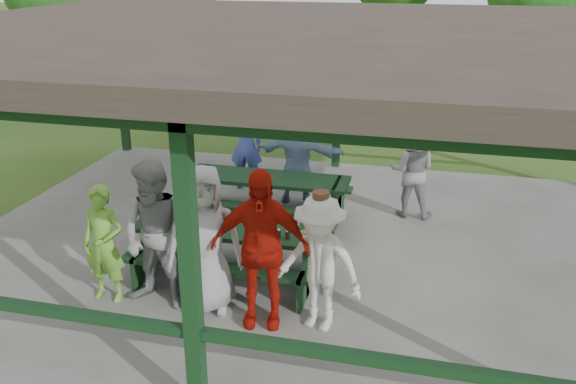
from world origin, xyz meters
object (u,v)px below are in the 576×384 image
(picnic_table_far, at_px, (267,192))
(contestant_green, at_px, (104,244))
(farm_trailer, at_px, (316,94))
(pickup_truck, at_px, (491,98))
(spectator_blue, at_px, (246,145))
(spectator_grey, at_px, (412,171))
(contestant_grey_left, at_px, (157,236))
(spectator_lblue, at_px, (298,155))
(contestant_red, at_px, (260,248))
(picnic_table_near, at_px, (230,245))
(contestant_grey_mid, at_px, (205,240))
(contestant_white_fedora, at_px, (319,263))

(picnic_table_far, distance_m, contestant_green, 3.19)
(farm_trailer, bearing_deg, pickup_truck, 17.76)
(spectator_blue, height_order, spectator_grey, spectator_blue)
(contestant_grey_left, xyz_separation_m, spectator_lblue, (0.86, 3.78, -0.08))
(spectator_grey, distance_m, pickup_truck, 7.03)
(contestant_red, bearing_deg, contestant_green, 169.93)
(picnic_table_far, relative_size, farm_trailer, 0.65)
(picnic_table_near, bearing_deg, contestant_red, -53.26)
(contestant_grey_left, relative_size, contestant_red, 0.97)
(contestant_red, distance_m, spectator_lblue, 3.87)
(contestant_grey_left, height_order, pickup_truck, contestant_grey_left)
(picnic_table_near, xyz_separation_m, pickup_truck, (3.86, 9.58, 0.17))
(picnic_table_far, relative_size, contestant_grey_mid, 1.42)
(contestant_red, xyz_separation_m, contestant_white_fedora, (0.69, 0.06, -0.14))
(spectator_blue, distance_m, pickup_truck, 7.84)
(spectator_blue, bearing_deg, contestant_red, 105.49)
(picnic_table_near, height_order, pickup_truck, pickup_truck)
(contestant_red, height_order, spectator_grey, contestant_red)
(contestant_white_fedora, height_order, pickup_truck, contestant_white_fedora)
(picnic_table_far, bearing_deg, contestant_grey_left, -100.89)
(pickup_truck, bearing_deg, picnic_table_near, 163.43)
(spectator_blue, bearing_deg, contestant_grey_mid, 96.77)
(contestant_green, distance_m, spectator_lblue, 4.12)
(contestant_grey_mid, height_order, spectator_grey, contestant_grey_mid)
(spectator_lblue, xyz_separation_m, pickup_truck, (3.61, 6.69, -0.22))
(spectator_lblue, height_order, spectator_blue, spectator_lblue)
(contestant_green, relative_size, contestant_red, 0.79)
(contestant_green, bearing_deg, contestant_grey_mid, 4.76)
(contestant_grey_mid, distance_m, contestant_white_fedora, 1.42)
(picnic_table_far, bearing_deg, pickup_truck, 62.70)
(pickup_truck, bearing_deg, farm_trailer, 101.22)
(contestant_white_fedora, distance_m, pickup_truck, 10.75)
(pickup_truck, relative_size, farm_trailer, 1.31)
(contestant_green, relative_size, contestant_grey_left, 0.81)
(picnic_table_near, height_order, spectator_lblue, spectator_lblue)
(picnic_table_far, height_order, contestant_green, contestant_green)
(picnic_table_far, relative_size, spectator_blue, 1.58)
(contestant_red, bearing_deg, contestant_grey_mid, 161.03)
(contestant_grey_mid, bearing_deg, spectator_lblue, 68.39)
(contestant_grey_left, xyz_separation_m, spectator_grey, (2.83, 3.64, -0.15))
(contestant_green, distance_m, farm_trailer, 10.05)
(spectator_blue, bearing_deg, picnic_table_near, 99.77)
(spectator_blue, bearing_deg, contestant_grey_left, 88.70)
(contestant_grey_left, distance_m, contestant_red, 1.31)
(contestant_white_fedora, bearing_deg, farm_trailer, 117.38)
(contestant_grey_mid, bearing_deg, pickup_truck, 52.08)
(spectator_grey, bearing_deg, picnic_table_near, 51.65)
(contestant_red, bearing_deg, picnic_table_far, 95.27)
(contestant_red, xyz_separation_m, spectator_lblue, (-0.45, 3.84, -0.11))
(spectator_lblue, bearing_deg, spectator_grey, 178.49)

